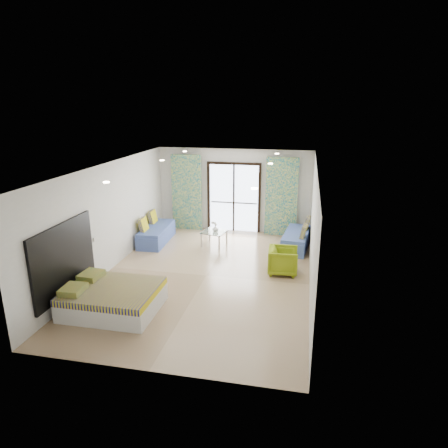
% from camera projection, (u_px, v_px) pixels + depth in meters
% --- Properties ---
extents(floor, '(5.00, 7.50, 0.01)m').
position_uv_depth(floor, '(206.00, 276.00, 9.87)').
color(floor, '#927657').
rests_on(floor, ground).
extents(ceiling, '(5.00, 7.50, 0.01)m').
position_uv_depth(ceiling, '(205.00, 167.00, 9.08)').
color(ceiling, silver).
rests_on(ceiling, ground).
extents(wall_back, '(5.00, 0.01, 2.70)m').
position_uv_depth(wall_back, '(234.00, 191.00, 12.99)').
color(wall_back, silver).
rests_on(wall_back, ground).
extents(wall_front, '(5.00, 0.01, 2.70)m').
position_uv_depth(wall_front, '(144.00, 295.00, 5.96)').
color(wall_front, silver).
rests_on(wall_front, ground).
extents(wall_left, '(0.01, 7.50, 2.70)m').
position_uv_depth(wall_left, '(109.00, 217.00, 9.96)').
color(wall_left, silver).
rests_on(wall_left, ground).
extents(wall_right, '(0.01, 7.50, 2.70)m').
position_uv_depth(wall_right, '(313.00, 230.00, 8.99)').
color(wall_right, silver).
rests_on(wall_right, ground).
extents(balcony_door, '(1.76, 0.08, 2.28)m').
position_uv_depth(balcony_door, '(234.00, 194.00, 12.99)').
color(balcony_door, black).
rests_on(balcony_door, floor).
extents(balcony_rail, '(1.52, 0.03, 0.04)m').
position_uv_depth(balcony_rail, '(234.00, 203.00, 13.08)').
color(balcony_rail, '#595451').
rests_on(balcony_rail, balcony_door).
extents(curtain_left, '(1.00, 0.10, 2.50)m').
position_uv_depth(curtain_left, '(187.00, 193.00, 13.15)').
color(curtain_left, white).
rests_on(curtain_left, floor).
extents(curtain_right, '(1.00, 0.10, 2.50)m').
position_uv_depth(curtain_right, '(281.00, 197.00, 12.55)').
color(curtain_right, white).
rests_on(curtain_right, floor).
extents(downlight_a, '(0.12, 0.12, 0.02)m').
position_uv_depth(downlight_a, '(106.00, 182.00, 7.49)').
color(downlight_a, '#FFE0B2').
rests_on(downlight_a, ceiling).
extents(downlight_b, '(0.12, 0.12, 0.02)m').
position_uv_depth(downlight_b, '(254.00, 189.00, 6.94)').
color(downlight_b, '#FFE0B2').
rests_on(downlight_b, ceiling).
extents(downlight_c, '(0.12, 0.12, 0.02)m').
position_uv_depth(downlight_c, '(162.00, 160.00, 10.30)').
color(downlight_c, '#FFE0B2').
rests_on(downlight_c, ceiling).
extents(downlight_d, '(0.12, 0.12, 0.02)m').
position_uv_depth(downlight_d, '(270.00, 164.00, 9.75)').
color(downlight_d, '#FFE0B2').
rests_on(downlight_d, ceiling).
extents(downlight_e, '(0.12, 0.12, 0.02)m').
position_uv_depth(downlight_e, '(185.00, 151.00, 12.17)').
color(downlight_e, '#FFE0B2').
rests_on(downlight_e, ceiling).
extents(downlight_f, '(0.12, 0.12, 0.02)m').
position_uv_depth(downlight_f, '(277.00, 154.00, 11.63)').
color(downlight_f, '#FFE0B2').
rests_on(downlight_f, ceiling).
extents(headboard, '(0.06, 2.10, 1.50)m').
position_uv_depth(headboard, '(64.00, 259.00, 8.13)').
color(headboard, black).
rests_on(headboard, floor).
extents(switch_plate, '(0.02, 0.10, 0.10)m').
position_uv_depth(switch_plate, '(95.00, 239.00, 9.30)').
color(switch_plate, silver).
rests_on(switch_plate, wall_left).
extents(bed, '(1.82, 1.49, 0.63)m').
position_uv_depth(bed, '(112.00, 298.00, 8.16)').
color(bed, silver).
rests_on(bed, floor).
extents(daybed_left, '(0.77, 1.80, 0.87)m').
position_uv_depth(daybed_left, '(156.00, 233.00, 12.17)').
color(daybed_left, '#42589D').
rests_on(daybed_left, floor).
extents(daybed_right, '(0.85, 1.79, 0.85)m').
position_uv_depth(daybed_right, '(297.00, 239.00, 11.68)').
color(daybed_right, '#42589D').
rests_on(daybed_right, floor).
extents(coffee_table, '(0.77, 0.77, 0.75)m').
position_uv_depth(coffee_table, '(214.00, 233.00, 11.86)').
color(coffee_table, silver).
rests_on(coffee_table, floor).
extents(vase, '(0.19, 0.20, 0.18)m').
position_uv_depth(vase, '(215.00, 229.00, 11.79)').
color(vase, white).
rests_on(vase, coffee_table).
extents(armchair, '(0.69, 0.74, 0.73)m').
position_uv_depth(armchair, '(283.00, 259.00, 9.92)').
color(armchair, olive).
rests_on(armchair, floor).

